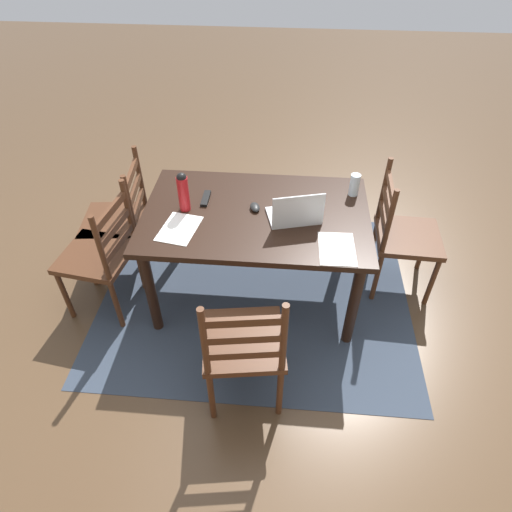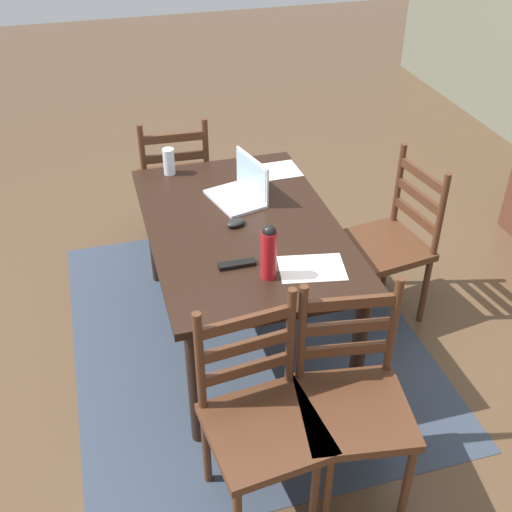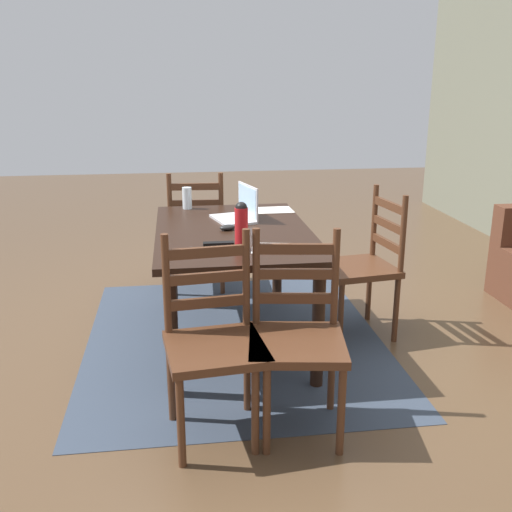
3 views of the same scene
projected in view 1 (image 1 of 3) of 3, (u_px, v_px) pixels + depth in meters
ground_plane at (256, 291)px, 3.33m from camera, size 14.00×14.00×0.00m
area_rug at (256, 291)px, 3.33m from camera, size 2.24×1.87×0.01m
dining_table at (256, 224)px, 2.90m from camera, size 1.45×0.94×0.73m
chair_right_far at (101, 255)px, 2.94m from camera, size 0.50×0.50×0.95m
chair_far_head at (244, 345)px, 2.40m from camera, size 0.50×0.50×0.95m
chair_right_near at (119, 220)px, 3.23m from camera, size 0.49×0.49×0.95m
chair_left_near at (403, 235)px, 3.10m from camera, size 0.46×0.46×0.95m
laptop at (295, 213)px, 2.73m from camera, size 0.37×0.30×0.23m
water_bottle at (183, 191)px, 2.77m from camera, size 0.07×0.07×0.27m
drinking_glass at (354, 185)px, 2.94m from camera, size 0.07×0.07×0.15m
computer_mouse at (255, 207)px, 2.85m from camera, size 0.09×0.11×0.03m
tv_remote at (206, 198)px, 2.94m from camera, size 0.04×0.17×0.02m
paper_stack_left at (179, 228)px, 2.71m from camera, size 0.26×0.33×0.00m
paper_stack_right at (337, 249)px, 2.57m from camera, size 0.22×0.30×0.00m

